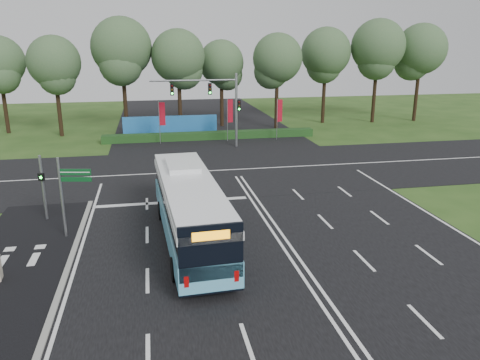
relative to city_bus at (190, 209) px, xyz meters
name	(u,v)px	position (x,y,z in m)	size (l,w,h in m)	color
ground	(269,226)	(4.42, 1.22, -1.78)	(120.00, 120.00, 0.00)	#274617
road_main	(269,226)	(4.42, 1.22, -1.76)	(20.00, 120.00, 0.04)	black
road_cross	(231,170)	(4.42, 13.22, -1.75)	(120.00, 14.00, 0.05)	black
bike_path	(12,271)	(-8.08, -1.78, -1.75)	(5.00, 18.00, 0.06)	black
kerb_strip	(69,266)	(-5.68, -1.78, -1.72)	(0.25, 18.00, 0.12)	gray
city_bus	(190,209)	(0.00, 0.00, 0.00)	(3.15, 12.42, 3.53)	#5BB1D4
pedestrian_signal	(43,185)	(-7.80, 4.56, 0.30)	(0.35, 0.43, 3.81)	gray
street_sign	(68,188)	(-5.99, 1.73, 0.90)	(1.64, 0.41, 4.28)	gray
banner_flag_left	(161,116)	(-0.58, 24.32, 1.00)	(0.63, 0.07, 4.24)	gray
banner_flag_mid	(229,113)	(6.23, 24.53, 1.06)	(0.62, 0.22, 4.34)	gray
banner_flag_right	(279,113)	(11.35, 24.19, 1.01)	(0.61, 0.21, 4.26)	gray
traffic_light_gantry	(218,99)	(4.63, 21.72, 2.88)	(8.41, 0.28, 7.00)	gray
hedge	(211,136)	(4.42, 25.72, -1.38)	(22.00, 1.20, 0.80)	#183D16
blue_hoarding	(171,126)	(0.42, 28.22, -0.68)	(10.00, 0.30, 2.20)	#2169B3
eucalyptus_row	(244,54)	(9.21, 32.16, 6.72)	(55.06, 8.88, 12.57)	black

